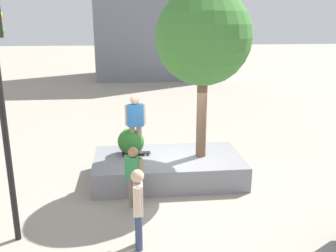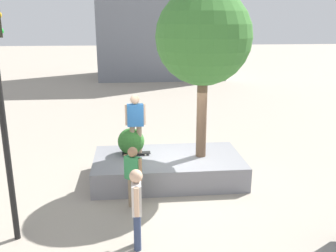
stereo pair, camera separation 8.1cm
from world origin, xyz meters
TOP-DOWN VIEW (x-y plane):
  - ground_plane at (0.00, 0.00)m, footprint 120.00×120.00m
  - planter_ledge at (0.17, -0.22)m, footprint 4.14×2.27m
  - plaza_tree at (-0.76, -0.21)m, footprint 2.52×2.52m
  - boxwood_shrub at (1.19, -0.56)m, footprint 0.76×0.76m
  - skateboard at (1.06, -0.44)m, footprint 0.81×0.25m
  - skateboarder at (1.06, -0.44)m, footprint 0.57×0.26m
  - bystander_watching at (1.10, 3.02)m, footprint 0.26×0.56m
  - passerby_with_bag at (1.16, 1.36)m, footprint 0.42×0.40m

SIDE VIEW (x-z plane):
  - ground_plane at x=0.00m, z-range 0.00..0.00m
  - planter_ledge at x=0.17m, z-range 0.00..0.67m
  - skateboard at x=1.06m, z-range 0.69..0.76m
  - passerby_with_bag at x=1.16m, z-range 0.12..1.65m
  - bystander_watching at x=1.10m, z-range 0.13..1.79m
  - boxwood_shrub at x=1.19m, z-range 0.67..1.43m
  - skateboarder at x=1.06m, z-range 0.87..2.55m
  - plaza_tree at x=-0.76m, z-range 1.66..6.19m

